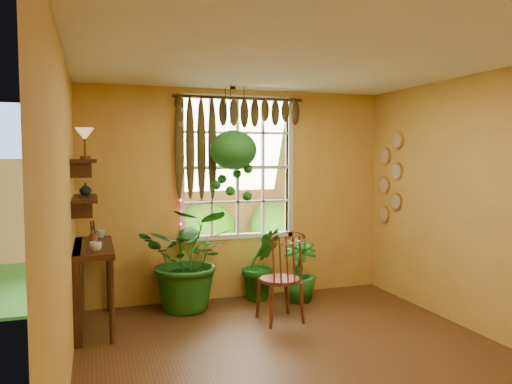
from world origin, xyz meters
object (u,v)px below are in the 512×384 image
Objects in this scene: potted_plant_left at (190,258)px; hanging_basket at (233,155)px; windsor_chair at (281,291)px; counter_ledge at (83,278)px; potted_plant_mid at (261,264)px.

hanging_basket is (0.57, 0.09, 1.24)m from potted_plant_left.
hanging_basket is (-0.31, 0.83, 1.52)m from windsor_chair.
hanging_basket is (1.77, 0.38, 1.31)m from counter_ledge.
hanging_basket is (-0.38, -0.05, 1.40)m from potted_plant_mid.
potted_plant_mid reaches higher than counter_ledge.
potted_plant_mid is at bearing 7.95° from potted_plant_left.
potted_plant_mid is (2.15, 0.43, -0.09)m from counter_ledge.
counter_ledge is at bearing -167.90° from hanging_basket.
counter_ledge is 2.15m from windsor_chair.
windsor_chair is (2.09, -0.45, -0.21)m from counter_ledge.
windsor_chair is 1.76m from hanging_basket.
potted_plant_left is 1.35× the size of potted_plant_mid.
windsor_chair is at bearing -12.24° from counter_ledge.
potted_plant_left is (-0.89, 0.75, 0.28)m from windsor_chair.
windsor_chair is at bearing -94.21° from potted_plant_mid.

